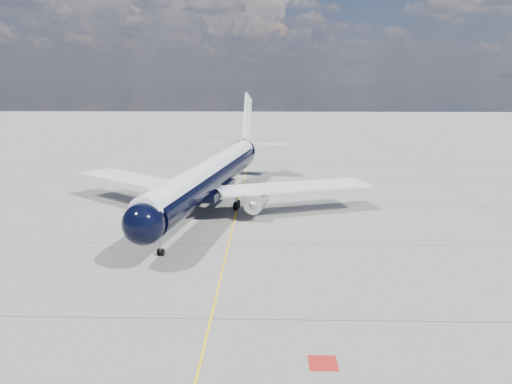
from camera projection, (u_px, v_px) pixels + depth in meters
The scene contains 4 objects.
ground at pixel (240, 195), 66.68m from camera, with size 320.00×320.00×0.00m, color gray.
taxiway_centerline at pixel (238, 204), 61.81m from camera, with size 0.16×160.00×0.01m, color yellow.
red_marking at pixel (323, 363), 27.57m from camera, with size 1.60×1.60×0.01m, color maroon.
main_airliner at pixel (212, 175), 58.98m from camera, with size 36.75×45.18×13.10m.
Camera 1 is at (3.71, -34.78, 15.49)m, focal length 35.00 mm.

